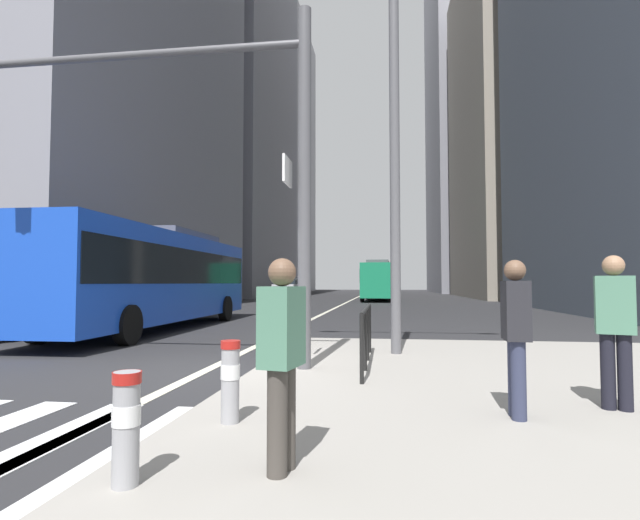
# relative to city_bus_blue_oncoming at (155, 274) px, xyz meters

# --- Properties ---
(ground_plane) EXTENTS (160.00, 160.00, 0.00)m
(ground_plane) POSITION_rel_city_bus_blue_oncoming_xyz_m (4.47, 13.10, -1.84)
(ground_plane) COLOR #28282B
(median_island) EXTENTS (9.00, 10.00, 0.15)m
(median_island) POSITION_rel_city_bus_blue_oncoming_xyz_m (9.97, -7.90, -1.76)
(median_island) COLOR gray
(median_island) RESTS_ON ground
(lane_centre_line) EXTENTS (0.20, 80.00, 0.01)m
(lane_centre_line) POSITION_rel_city_bus_blue_oncoming_xyz_m (4.47, 23.10, -1.83)
(lane_centre_line) COLOR beige
(lane_centre_line) RESTS_ON ground
(office_tower_left_mid) EXTENTS (13.40, 22.18, 50.04)m
(office_tower_left_mid) POSITION_rel_city_bus_blue_oncoming_xyz_m (-11.53, 39.64, 23.19)
(office_tower_left_mid) COLOR gray
(office_tower_left_mid) RESTS_ON ground
(office_tower_left_far) EXTENTS (10.15, 24.51, 47.57)m
(office_tower_left_far) POSITION_rel_city_bus_blue_oncoming_xyz_m (-11.53, 67.29, 21.95)
(office_tower_left_far) COLOR #9E9EA3
(office_tower_left_far) RESTS_ON ground
(office_tower_right_mid) EXTENTS (11.26, 23.62, 37.79)m
(office_tower_right_mid) POSITION_rel_city_bus_blue_oncoming_xyz_m (21.47, 38.32, 17.06)
(office_tower_right_mid) COLOR gray
(office_tower_right_mid) RESTS_ON ground
(office_tower_right_far) EXTENTS (12.94, 25.04, 55.94)m
(office_tower_right_far) POSITION_rel_city_bus_blue_oncoming_xyz_m (21.47, 65.25, 26.14)
(office_tower_right_far) COLOR gray
(office_tower_right_far) RESTS_ON ground
(city_bus_blue_oncoming) EXTENTS (2.87, 12.08, 3.40)m
(city_bus_blue_oncoming) POSITION_rel_city_bus_blue_oncoming_xyz_m (0.00, 0.00, 0.00)
(city_bus_blue_oncoming) COLOR blue
(city_bus_blue_oncoming) RESTS_ON ground
(sedan_white_oncoming) EXTENTS (2.07, 4.31, 1.94)m
(sedan_white_oncoming) POSITION_rel_city_bus_blue_oncoming_xyz_m (-2.99, -2.10, -0.85)
(sedan_white_oncoming) COLOR silver
(sedan_white_oncoming) RESTS_ON ground
(city_bus_red_receding) EXTENTS (2.88, 10.63, 3.40)m
(city_bus_red_receding) POSITION_rel_city_bus_blue_oncoming_xyz_m (6.91, 27.23, -0.00)
(city_bus_red_receding) COLOR #198456
(city_bus_red_receding) RESTS_ON ground
(car_oncoming_mid) EXTENTS (2.14, 4.42, 1.94)m
(car_oncoming_mid) POSITION_rel_city_bus_blue_oncoming_xyz_m (-0.49, 24.46, -0.85)
(car_oncoming_mid) COLOR silver
(car_oncoming_mid) RESTS_ON ground
(car_receding_near) EXTENTS (2.06, 4.30, 1.94)m
(car_receding_near) POSITION_rel_city_bus_blue_oncoming_xyz_m (7.20, 49.98, -0.85)
(car_receding_near) COLOR black
(car_receding_near) RESTS_ON ground
(traffic_signal_gantry) EXTENTS (6.50, 0.65, 6.00)m
(traffic_signal_gantry) POSITION_rel_city_bus_blue_oncoming_xyz_m (4.10, -7.27, 2.29)
(traffic_signal_gantry) COLOR #515156
(traffic_signal_gantry) RESTS_ON median_island
(street_lamp_post) EXTENTS (5.50, 0.32, 8.00)m
(street_lamp_post) POSITION_rel_city_bus_blue_oncoming_xyz_m (7.79, -5.37, 3.45)
(street_lamp_post) COLOR #56565B
(street_lamp_post) RESTS_ON median_island
(bollard_front) EXTENTS (0.20, 0.20, 0.78)m
(bollard_front) POSITION_rel_city_bus_blue_oncoming_xyz_m (5.84, -11.90, -1.25)
(bollard_front) COLOR #99999E
(bollard_front) RESTS_ON median_island
(bollard_left) EXTENTS (0.20, 0.20, 0.81)m
(bollard_left) POSITION_rel_city_bus_blue_oncoming_xyz_m (6.07, -10.36, -1.23)
(bollard_left) COLOR #99999E
(bollard_left) RESTS_ON median_island
(pedestrian_railing) EXTENTS (0.06, 3.09, 0.98)m
(pedestrian_railing) POSITION_rel_city_bus_blue_oncoming_xyz_m (7.27, -6.82, -1.00)
(pedestrian_railing) COLOR black
(pedestrian_railing) RESTS_ON median_island
(pedestrian_waiting) EXTENTS (0.31, 0.42, 1.57)m
(pedestrian_waiting) POSITION_rel_city_bus_blue_oncoming_xyz_m (6.85, -11.51, -0.82)
(pedestrian_waiting) COLOR #423D38
(pedestrian_waiting) RESTS_ON median_island
(pedestrian_walking) EXTENTS (0.26, 0.39, 1.63)m
(pedestrian_walking) POSITION_rel_city_bus_blue_oncoming_xyz_m (8.95, -9.79, -0.79)
(pedestrian_walking) COLOR #2D334C
(pedestrian_walking) RESTS_ON median_island
(pedestrian_far) EXTENTS (0.43, 0.34, 1.70)m
(pedestrian_far) POSITION_rel_city_bus_blue_oncoming_xyz_m (10.11, -9.31, -0.75)
(pedestrian_far) COLOR black
(pedestrian_far) RESTS_ON median_island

